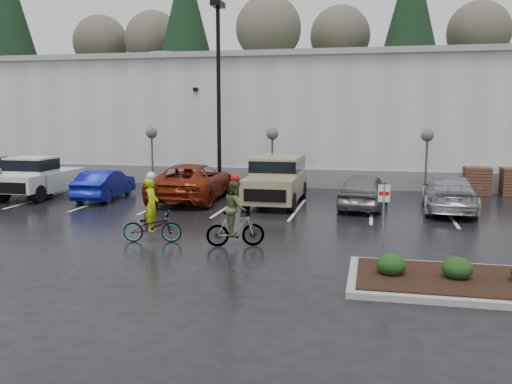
% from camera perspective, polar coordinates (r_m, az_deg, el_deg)
% --- Properties ---
extents(ground, '(120.00, 120.00, 0.00)m').
position_cam_1_polar(ground, '(14.94, -1.77, -7.21)').
color(ground, black).
rests_on(ground, ground).
extents(warehouse, '(60.50, 15.50, 7.20)m').
position_cam_1_polar(warehouse, '(36.11, 6.72, 7.84)').
color(warehouse, silver).
rests_on(warehouse, ground).
extents(wooded_ridge, '(80.00, 25.00, 6.00)m').
position_cam_1_polar(wooded_ridge, '(59.06, 8.89, 7.42)').
color(wooded_ridge, '#26421B').
rests_on(wooded_ridge, ground).
extents(lamppost, '(0.50, 1.00, 9.22)m').
position_cam_1_polar(lamppost, '(27.05, -3.97, 11.98)').
color(lamppost, black).
rests_on(lamppost, ground).
extents(sapling_west, '(0.60, 0.60, 3.20)m').
position_cam_1_polar(sapling_west, '(29.32, -10.93, 5.80)').
color(sapling_west, '#4A2D1D').
rests_on(sapling_west, ground).
extents(sapling_mid, '(0.60, 0.60, 3.20)m').
position_cam_1_polar(sapling_mid, '(27.44, 1.73, 5.77)').
color(sapling_mid, '#4A2D1D').
rests_on(sapling_mid, ground).
extents(sapling_east, '(0.60, 0.60, 3.20)m').
position_cam_1_polar(sapling_east, '(27.10, 17.59, 5.34)').
color(sapling_east, '#4A2D1D').
rests_on(sapling_east, ground).
extents(pallet_stack_a, '(1.20, 1.20, 1.35)m').
position_cam_1_polar(pallet_stack_a, '(28.59, 22.21, 1.12)').
color(pallet_stack_a, '#4A2D1D').
rests_on(pallet_stack_a, ground).
extents(shrub_a, '(0.70, 0.70, 0.52)m').
position_cam_1_polar(shrub_a, '(13.46, 14.06, -7.41)').
color(shrub_a, '#193211').
rests_on(shrub_a, curb_island).
extents(shrub_b, '(0.70, 0.70, 0.52)m').
position_cam_1_polar(shrub_b, '(13.60, 20.44, -7.54)').
color(shrub_b, '#193211').
rests_on(shrub_b, curb_island).
extents(fire_lane_sign, '(0.30, 0.05, 2.20)m').
position_cam_1_polar(fire_lane_sign, '(14.40, 13.26, -2.29)').
color(fire_lane_sign, gray).
rests_on(fire_lane_sign, ground).
extents(pickup_white, '(2.10, 5.20, 1.96)m').
position_cam_1_polar(pickup_white, '(27.74, -21.45, 1.59)').
color(pickup_white, silver).
rests_on(pickup_white, ground).
extents(car_blue, '(1.77, 4.27, 1.38)m').
position_cam_1_polar(car_blue, '(25.96, -15.64, 0.78)').
color(car_blue, navy).
rests_on(car_blue, ground).
extents(car_red, '(3.10, 6.19, 1.68)m').
position_cam_1_polar(car_red, '(24.88, -6.77, 1.07)').
color(car_red, maroon).
rests_on(car_red, ground).
extents(suv_tan, '(2.20, 5.10, 2.06)m').
position_cam_1_polar(suv_tan, '(23.71, 2.12, 1.21)').
color(suv_tan, '#988B67').
rests_on(suv_tan, ground).
extents(car_grey, '(2.26, 4.59, 1.51)m').
position_cam_1_polar(car_grey, '(23.17, 11.29, 0.19)').
color(car_grey, slate).
rests_on(car_grey, ground).
extents(car_far_silver, '(2.31, 5.13, 1.46)m').
position_cam_1_polar(car_far_silver, '(23.32, 19.64, -0.15)').
color(car_far_silver, '#A3A4AA').
rests_on(car_far_silver, ground).
extents(cyclist_hivis, '(1.90, 0.96, 2.20)m').
position_cam_1_polar(cyclist_hivis, '(17.15, -10.88, -2.93)').
color(cyclist_hivis, '#3F3F44').
rests_on(cyclist_hivis, ground).
extents(cyclist_olive, '(1.76, 1.00, 2.20)m').
position_cam_1_polar(cyclist_olive, '(16.28, -2.19, -2.96)').
color(cyclist_olive, '#3F3F44').
rests_on(cyclist_olive, ground).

